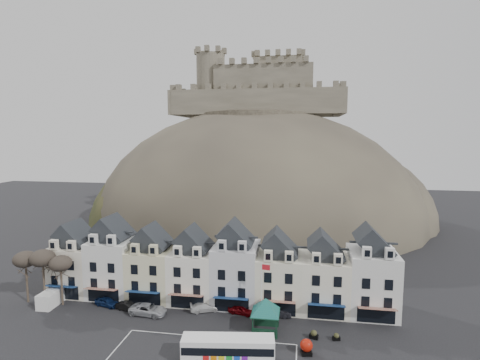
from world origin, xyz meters
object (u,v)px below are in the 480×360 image
bus (228,348)px  car_white (205,307)px  bus_shelter (266,306)px  car_maroon (241,310)px  car_black (128,306)px  flagpole (262,288)px  car_charcoal (276,312)px  white_van (52,297)px  car_silver (148,310)px  red_buoy (306,347)px  car_navy (107,302)px

bus → car_white: size_ratio=2.47×
bus → bus_shelter: bus_shelter is taller
car_white → car_maroon: bearing=-112.6°
bus → car_black: 20.04m
flagpole → car_charcoal: (1.90, 2.02, -4.29)m
car_white → white_van: bearing=71.4°
car_silver → car_maroon: (13.41, 2.40, -0.11)m
red_buoy → flagpole: bearing=131.8°
red_buoy → car_white: red_buoy is taller
red_buoy → car_charcoal: size_ratio=0.44×
car_maroon → car_charcoal: car_charcoal is taller
bus → car_navy: bearing=144.9°
bus_shelter → white_van: 33.68m
bus_shelter → flagpole: size_ratio=0.85×
car_white → flagpole: bearing=-125.5°
car_black → car_maroon: (16.90, 1.67, 0.02)m
bus → car_black: bearing=142.0°
car_navy → car_maroon: bearing=-72.6°
white_van → car_navy: bearing=3.9°
flagpole → car_charcoal: flagpole is taller
car_black → bus_shelter: bearing=-81.8°
white_van → car_black: 12.55m
bus_shelter → car_charcoal: bearing=75.1°
car_navy → car_charcoal: car_charcoal is taller
car_navy → car_black: (3.90, -0.86, -0.04)m
white_van → car_navy: white_van is taller
flagpole → white_van: flagpole is taller
bus_shelter → white_van: (-33.46, 2.90, -2.52)m
car_navy → car_silver: bearing=-87.0°
white_van → car_navy: 8.69m
car_silver → car_white: car_silver is taller
white_van → car_charcoal: bearing=1.1°
bus_shelter → flagpole: bearing=105.7°
bus_shelter → car_white: bus_shelter is taller
bus_shelter → car_silver: bearing=172.7°
red_buoy → car_black: bearing=164.8°
red_buoy → car_charcoal: (-4.16, 8.80, -0.26)m
car_white → car_maroon: car_maroon is taller
red_buoy → car_maroon: 12.84m
car_maroon → white_van: bearing=105.5°
red_buoy → flagpole: (-6.06, 6.78, 4.03)m
flagpole → car_maroon: size_ratio=2.27×
car_navy → car_silver: size_ratio=0.73×
red_buoy → flagpole: size_ratio=0.21×
bus_shelter → car_maroon: size_ratio=1.94×
bus_shelter → car_black: bearing=171.9°
bus → car_silver: 16.70m
bus → car_charcoal: 12.79m
bus → car_navy: size_ratio=2.77×
bus_shelter → car_silver: 17.81m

